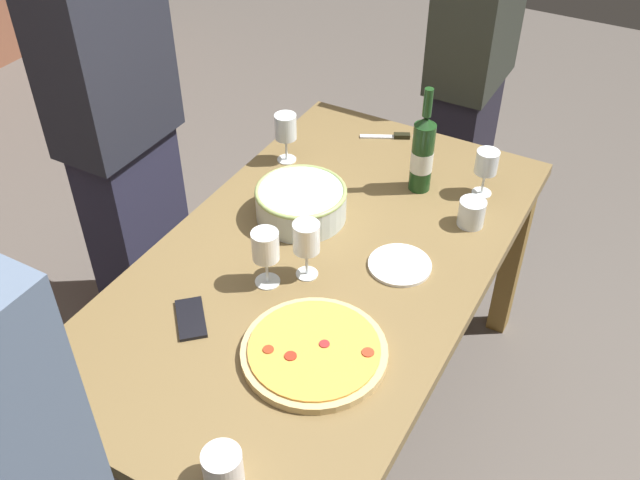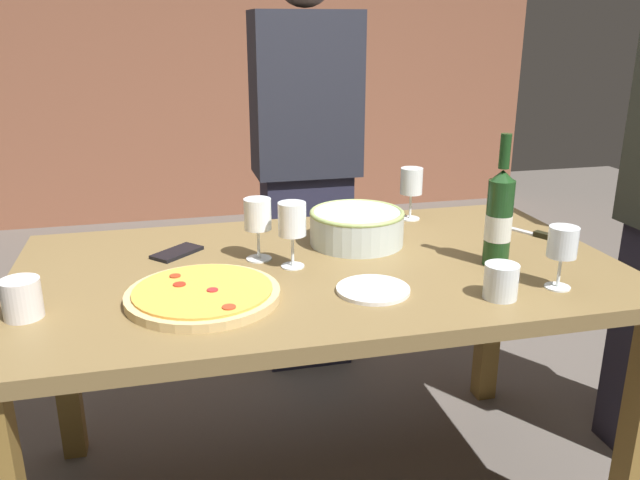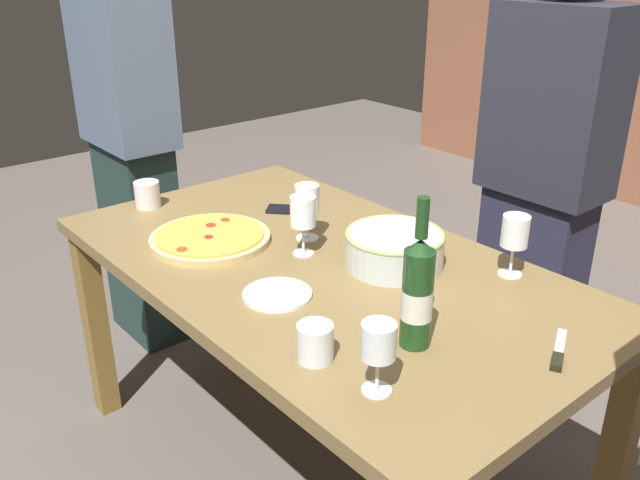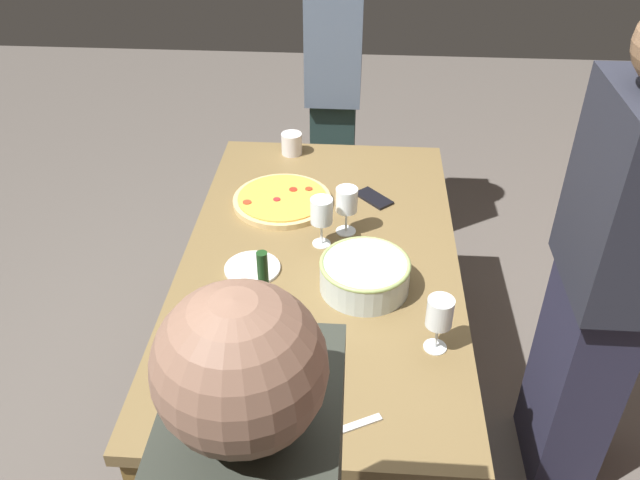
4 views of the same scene
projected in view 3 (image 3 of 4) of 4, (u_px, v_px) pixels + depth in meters
The scene contains 16 objects.
ground_plane at pixel (320, 468), 2.20m from camera, with size 8.00×8.00×0.00m, color #59524C.
dining_table at pixel (320, 291), 1.93m from camera, with size 1.60×0.90×0.75m.
pizza at pixel (210, 238), 2.02m from camera, with size 0.36×0.36×0.03m.
serving_bowl at pixel (394, 247), 1.86m from camera, with size 0.28×0.28×0.10m.
wine_bottle at pixel (417, 292), 1.46m from camera, with size 0.07×0.07×0.35m.
wine_glass_near_pizza at pixel (515, 234), 1.78m from camera, with size 0.07×0.07×0.17m.
wine_glass_by_bottle at pixel (303, 213), 1.89m from camera, with size 0.07×0.07×0.18m.
wine_glass_far_left at pixel (307, 200), 2.00m from camera, with size 0.07×0.07×0.17m.
wine_glass_far_right at pixel (379, 343), 1.31m from camera, with size 0.07×0.07×0.16m.
cup_amber at pixel (315, 342), 1.44m from camera, with size 0.08×0.08×0.08m, color white.
cup_ceramic at pixel (147, 194), 2.27m from camera, with size 0.08×0.08×0.09m, color silver.
side_plate at pixel (277, 294), 1.71m from camera, with size 0.18×0.18×0.01m, color white.
cell_phone at pixel (289, 210), 2.25m from camera, with size 0.07×0.14×0.01m, color black.
pizza_knife at pixel (558, 354), 1.46m from camera, with size 0.10×0.17×0.02m.
person_host at pixel (543, 184), 2.26m from camera, with size 0.40×0.24×1.64m.
person_guest_right at pixel (130, 136), 2.63m from camera, with size 0.41×0.24×1.73m.
Camera 3 is at (1.30, -1.10, 1.58)m, focal length 37.74 mm.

